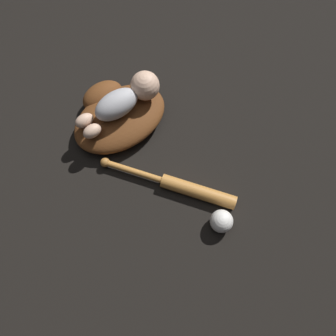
{
  "coord_description": "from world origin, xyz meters",
  "views": [
    {
      "loc": [
        0.03,
        -0.71,
        1.13
      ],
      "look_at": [
        0.16,
        -0.29,
        0.07
      ],
      "focal_mm": 35.0,
      "sensor_mm": 36.0,
      "label": 1
    }
  ],
  "objects_px": {
    "baseball_glove": "(117,114)",
    "baseball_bat": "(184,187)",
    "baby_figure": "(125,99)",
    "baseball": "(221,221)"
  },
  "relations": [
    {
      "from": "baseball_glove",
      "to": "baseball_bat",
      "type": "xyz_separation_m",
      "value": [
        0.16,
        -0.35,
        -0.02
      ]
    },
    {
      "from": "baby_figure",
      "to": "baseball",
      "type": "relative_size",
      "value": 4.24
    },
    {
      "from": "baseball_glove",
      "to": "baseball",
      "type": "distance_m",
      "value": 0.56
    },
    {
      "from": "baby_figure",
      "to": "baseball",
      "type": "distance_m",
      "value": 0.55
    },
    {
      "from": "baseball_glove",
      "to": "baseball_bat",
      "type": "distance_m",
      "value": 0.38
    },
    {
      "from": "baby_figure",
      "to": "baseball_bat",
      "type": "distance_m",
      "value": 0.38
    },
    {
      "from": "baseball",
      "to": "baseball_glove",
      "type": "bearing_deg",
      "value": 115.8
    },
    {
      "from": "baseball_glove",
      "to": "baseball",
      "type": "xyz_separation_m",
      "value": [
        0.24,
        -0.51,
        -0.01
      ]
    },
    {
      "from": "baseball_bat",
      "to": "baseball",
      "type": "height_order",
      "value": "baseball"
    },
    {
      "from": "baseball_glove",
      "to": "baseball",
      "type": "relative_size",
      "value": 5.55
    }
  ]
}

